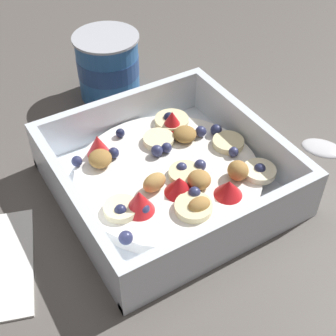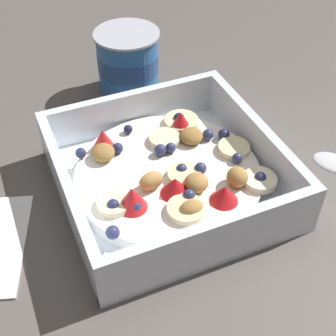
% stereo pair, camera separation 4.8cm
% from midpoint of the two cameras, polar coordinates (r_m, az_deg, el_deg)
% --- Properties ---
extents(ground_plane, '(2.40, 2.40, 0.00)m').
position_cam_midpoint_polar(ground_plane, '(0.49, 1.77, -4.22)').
color(ground_plane, '#56514C').
extents(fruit_bowl, '(0.22, 0.22, 0.06)m').
position_cam_midpoint_polar(fruit_bowl, '(0.49, 2.90, -1.07)').
color(fruit_bowl, white).
rests_on(fruit_bowl, ground).
extents(yogurt_cup, '(0.08, 0.08, 0.08)m').
position_cam_midpoint_polar(yogurt_cup, '(0.62, -2.53, 12.46)').
color(yogurt_cup, '#3370B7').
rests_on(yogurt_cup, ground).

